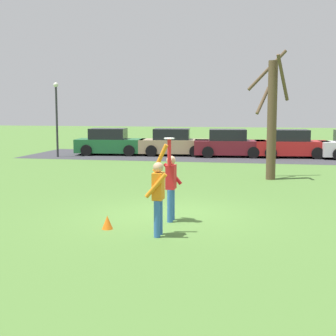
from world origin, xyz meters
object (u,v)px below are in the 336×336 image
object	(u,v)px
person_catcher	(171,182)
parked_car_tan	(174,143)
frisbee_disc	(169,138)
lamppost_by_lot	(57,112)
bare_tree_tall	(272,116)
parked_car_green	(110,143)
field_cone_orange	(107,222)
parked_car_red	(291,145)
parked_car_maroon	(229,144)
person_defender	(158,192)

from	to	relation	value
person_catcher	parked_car_tan	world-z (taller)	person_catcher
frisbee_disc	lamppost_by_lot	distance (m)	17.76
bare_tree_tall	lamppost_by_lot	world-z (taller)	bare_tree_tall
parked_car_green	bare_tree_tall	size ratio (longest dim) A/B	0.83
person_catcher	bare_tree_tall	world-z (taller)	bare_tree_tall
frisbee_disc	parked_car_green	xyz separation A→B (m)	(-6.98, 16.86, -1.37)
parked_car_green	parked_car_tan	xyz separation A→B (m)	(3.84, 0.37, 0.00)
field_cone_orange	parked_car_red	bearing A→B (deg)	74.73
parked_car_red	field_cone_orange	xyz separation A→B (m)	(-4.97, -18.20, -0.57)
parked_car_green	parked_car_maroon	bearing A→B (deg)	-4.66
parked_car_green	field_cone_orange	world-z (taller)	parked_car_green
person_catcher	parked_car_red	size ratio (longest dim) A/B	0.49
person_catcher	parked_car_green	bearing A→B (deg)	-157.26
frisbee_disc	person_catcher	bearing A→B (deg)	90.02
parked_car_green	parked_car_tan	bearing A→B (deg)	-0.78
person_catcher	parked_car_maroon	xyz separation A→B (m)	(0.18, 16.83, -0.25)
person_catcher	parked_car_red	bearing A→B (deg)	167.88
frisbee_disc	lamppost_by_lot	xyz separation A→B (m)	(-9.54, 14.97, 0.49)
field_cone_orange	person_catcher	bearing A→B (deg)	40.27
parked_car_red	lamppost_by_lot	bearing A→B (deg)	-176.15
person_catcher	parked_car_green	world-z (taller)	person_catcher
lamppost_by_lot	parked_car_red	bearing A→B (deg)	10.09
person_defender	bare_tree_tall	distance (m)	9.90
parked_car_maroon	person_catcher	bearing A→B (deg)	-96.86
parked_car_tan	person_catcher	bearing A→B (deg)	-85.77
parked_car_green	parked_car_tan	distance (m)	3.86
person_defender	field_cone_orange	distance (m)	1.59
lamppost_by_lot	field_cone_orange	xyz separation A→B (m)	(8.23, -15.85, -2.43)
person_catcher	lamppost_by_lot	size ratio (longest dim) A/B	0.49
parked_car_green	parked_car_red	bearing A→B (deg)	-3.77
parked_car_tan	parked_car_maroon	size ratio (longest dim) A/B	1.00
parked_car_tan	field_cone_orange	bearing A→B (deg)	-90.45
parked_car_maroon	field_cone_orange	distance (m)	18.01
person_catcher	lamppost_by_lot	xyz separation A→B (m)	(-9.54, 14.74, 1.60)
person_catcher	frisbee_disc	xyz separation A→B (m)	(0.00, -0.22, 1.11)
parked_car_green	parked_car_red	distance (m)	10.65
parked_car_maroon	parked_car_red	bearing A→B (deg)	-1.95
field_cone_orange	parked_car_tan	bearing A→B (deg)	95.78
frisbee_disc	lamppost_by_lot	size ratio (longest dim) A/B	0.06
frisbee_disc	parked_car_maroon	xyz separation A→B (m)	(0.18, 17.06, -1.37)
parked_car_tan	parked_car_maroon	bearing A→B (deg)	-9.16
person_catcher	parked_car_green	distance (m)	18.04
person_catcher	frisbee_disc	size ratio (longest dim) A/B	8.24
parked_car_red	person_defender	bearing A→B (deg)	-107.39
person_catcher	lamppost_by_lot	distance (m)	17.63
bare_tree_tall	parked_car_maroon	bearing A→B (deg)	104.54
parked_car_red	bare_tree_tall	world-z (taller)	bare_tree_tall
lamppost_by_lot	person_catcher	bearing A→B (deg)	-57.10
lamppost_by_lot	frisbee_disc	bearing A→B (deg)	-57.49
parked_car_red	parked_car_tan	bearing A→B (deg)	174.53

